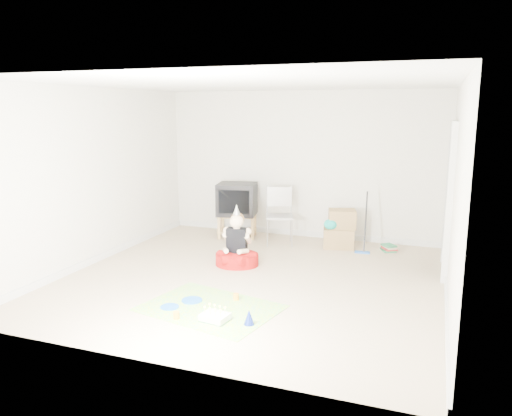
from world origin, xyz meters
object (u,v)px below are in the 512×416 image
(tv_stand, at_px, (237,224))
(crt_tv, at_px, (237,199))
(birthday_cake, at_px, (215,317))
(folding_chair, at_px, (279,216))
(cardboard_boxes, at_px, (340,230))
(seated_woman, at_px, (237,252))

(tv_stand, bearing_deg, crt_tv, 0.00)
(birthday_cake, bearing_deg, tv_stand, 108.31)
(tv_stand, relative_size, folding_chair, 0.73)
(crt_tv, relative_size, cardboard_boxes, 1.04)
(birthday_cake, bearing_deg, seated_woman, 105.26)
(cardboard_boxes, xyz_separation_m, birthday_cake, (-0.72, -3.42, -0.27))
(tv_stand, bearing_deg, birthday_cake, -71.69)
(tv_stand, distance_m, cardboard_boxes, 1.86)
(folding_chair, relative_size, cardboard_boxes, 1.57)
(crt_tv, bearing_deg, seated_woman, -78.48)
(folding_chair, xyz_separation_m, cardboard_boxes, (1.00, 0.16, -0.18))
(birthday_cake, bearing_deg, crt_tv, 108.31)
(cardboard_boxes, distance_m, seated_woman, 1.94)
(seated_woman, height_order, birthday_cake, seated_woman)
(tv_stand, xyz_separation_m, crt_tv, (0.00, 0.00, 0.45))
(folding_chair, xyz_separation_m, seated_woman, (-0.24, -1.33, -0.28))
(tv_stand, height_order, crt_tv, crt_tv)
(crt_tv, distance_m, folding_chair, 0.91)
(tv_stand, height_order, cardboard_boxes, cardboard_boxes)
(cardboard_boxes, height_order, seated_woman, seated_woman)
(folding_chair, relative_size, birthday_cake, 3.11)
(tv_stand, bearing_deg, cardboard_boxes, -1.36)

